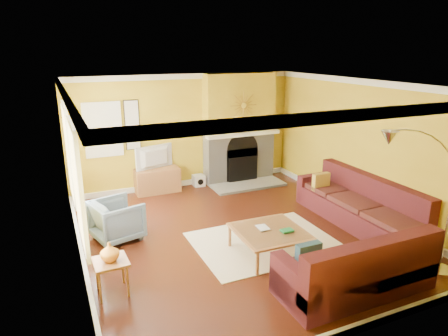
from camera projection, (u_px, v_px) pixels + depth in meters
name	position (u px, v px, depth m)	size (l,w,h in m)	color
floor	(239.00, 234.00, 7.34)	(5.50, 6.00, 0.02)	#4F2010
ceiling	(241.00, 83.00, 6.55)	(5.50, 6.00, 0.02)	white
wall_back	(185.00, 131.00, 9.58)	(5.50, 0.02, 2.70)	gold
wall_front	(362.00, 233.00, 4.31)	(5.50, 0.02, 2.70)	gold
wall_left	(72.00, 184.00, 5.88)	(0.02, 6.00, 2.70)	gold
wall_right	(363.00, 148.00, 8.02)	(0.02, 6.00, 2.70)	gold
baseboard	(239.00, 230.00, 7.32)	(5.50, 6.00, 0.12)	white
crown_molding	(241.00, 88.00, 6.57)	(5.50, 6.00, 0.12)	white
window_left_near	(68.00, 153.00, 6.99)	(0.06, 1.22, 1.72)	white
window_left_far	(77.00, 186.00, 5.33)	(0.06, 1.22, 1.72)	white
window_back	(103.00, 130.00, 8.75)	(0.82, 0.06, 1.22)	white
wall_art	(132.00, 125.00, 8.99)	(0.34, 0.04, 1.14)	white
fireplace	(239.00, 128.00, 9.92)	(1.80, 0.40, 2.70)	gray
mantel	(243.00, 134.00, 9.74)	(1.92, 0.22, 0.08)	white
hearth	(248.00, 185.00, 9.82)	(1.80, 0.70, 0.06)	gray
sunburst	(244.00, 105.00, 9.55)	(0.70, 0.04, 0.70)	olive
rug	(264.00, 242.00, 6.99)	(2.40, 1.80, 0.02)	beige
sectional_sofa	(323.00, 218.00, 6.88)	(3.16, 3.61, 0.90)	#4D181E
coffee_table	(269.00, 242.00, 6.54)	(1.09, 1.09, 0.43)	white
media_console	(157.00, 180.00, 9.37)	(1.03, 0.46, 0.57)	#9D6639
tv	(156.00, 158.00, 9.21)	(0.95, 0.13, 0.55)	black
subwoofer	(199.00, 180.00, 9.84)	(0.27, 0.27, 0.27)	white
armchair	(117.00, 220.00, 7.03)	(0.77, 0.80, 0.73)	slate
side_table	(112.00, 277.00, 5.49)	(0.45, 0.45, 0.50)	#9D6639
vase	(110.00, 252.00, 5.38)	(0.26, 0.26, 0.27)	orange
book	(258.00, 228.00, 6.51)	(0.18, 0.24, 0.02)	white
arc_lamp	(420.00, 209.00, 5.50)	(1.44, 0.36, 2.29)	silver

